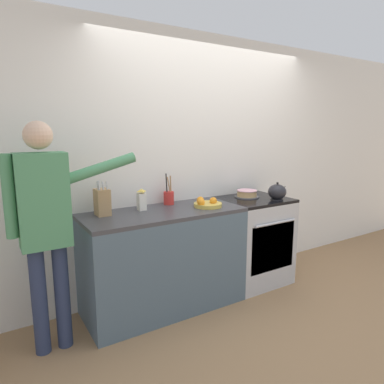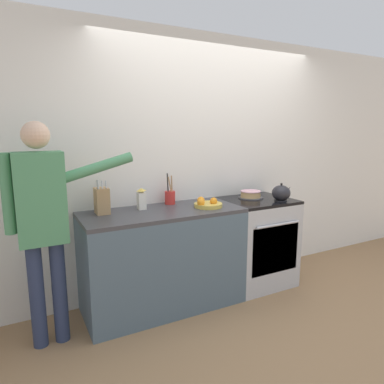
% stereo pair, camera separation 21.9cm
% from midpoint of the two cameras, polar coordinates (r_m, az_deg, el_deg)
% --- Properties ---
extents(ground_plane, '(16.00, 16.00, 0.00)m').
position_cam_midpoint_polar(ground_plane, '(3.54, 6.88, -17.46)').
color(ground_plane, '#93704C').
extents(wall_back, '(8.00, 0.04, 2.60)m').
position_cam_midpoint_polar(wall_back, '(3.67, 1.01, 4.94)').
color(wall_back, silver).
rests_on(wall_back, ground_plane).
extents(counter_cabinet, '(1.46, 0.62, 0.93)m').
position_cam_midpoint_polar(counter_cabinet, '(3.24, -6.66, -11.15)').
color(counter_cabinet, '#4C6070').
rests_on(counter_cabinet, ground_plane).
extents(stove_range, '(0.70, 0.66, 0.93)m').
position_cam_midpoint_polar(stove_range, '(3.79, 8.43, -7.93)').
color(stove_range, '#B7BABF').
rests_on(stove_range, ground_plane).
extents(layer_cake, '(0.26, 0.26, 0.08)m').
position_cam_midpoint_polar(layer_cake, '(3.71, 7.47, -0.32)').
color(layer_cake, '#4C4C51').
rests_on(layer_cake, stove_range).
extents(tea_kettle, '(0.23, 0.19, 0.18)m').
position_cam_midpoint_polar(tea_kettle, '(3.65, 12.38, 0.00)').
color(tea_kettle, '#232328').
rests_on(tea_kettle, stove_range).
extents(knife_block, '(0.11, 0.14, 0.30)m').
position_cam_midpoint_polar(knife_block, '(3.03, -16.74, -1.62)').
color(knife_block, tan).
rests_on(knife_block, counter_cabinet).
extents(utensil_crock, '(0.10, 0.10, 0.30)m').
position_cam_midpoint_polar(utensil_crock, '(3.34, -5.77, -0.85)').
color(utensil_crock, red).
rests_on(utensil_crock, counter_cabinet).
extents(fruit_bowl, '(0.27, 0.27, 0.09)m').
position_cam_midpoint_polar(fruit_bowl, '(3.23, 0.57, -1.98)').
color(fruit_bowl, gold).
rests_on(fruit_bowl, counter_cabinet).
extents(milk_carton, '(0.07, 0.07, 0.20)m').
position_cam_midpoint_polar(milk_carton, '(3.14, -10.39, -1.33)').
color(milk_carton, white).
rests_on(milk_carton, counter_cabinet).
extents(person_baker, '(0.95, 0.20, 1.71)m').
position_cam_midpoint_polar(person_baker, '(2.70, -25.33, -3.99)').
color(person_baker, '#283351').
rests_on(person_baker, ground_plane).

